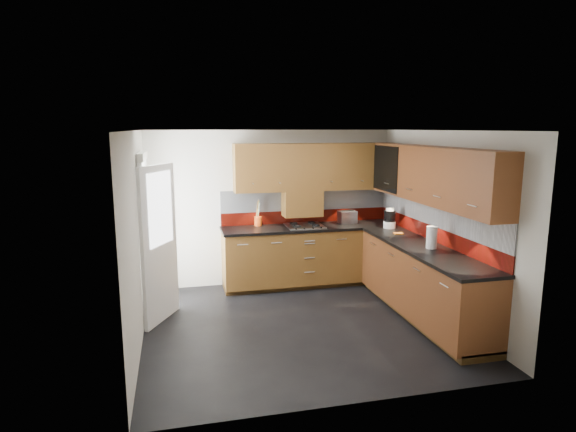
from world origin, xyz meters
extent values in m
cube|color=black|center=(0.00, 0.00, -0.01)|extent=(4.00, 3.80, 0.02)
cube|color=white|center=(0.00, 0.00, 2.45)|extent=(4.00, 3.80, 0.10)
cube|color=beige|center=(0.00, 1.84, 1.20)|extent=(4.00, 0.08, 2.64)
cube|color=beige|center=(0.00, -1.84, 1.20)|extent=(4.00, 0.08, 2.64)
cube|color=beige|center=(-1.94, 0.00, 1.20)|extent=(0.08, 3.80, 2.64)
cube|color=beige|center=(1.94, 0.00, 1.20)|extent=(0.08, 3.80, 2.64)
cube|color=#5D3414|center=(0.55, 1.50, 0.48)|extent=(2.70, 0.60, 0.95)
cube|color=#5B2E15|center=(1.60, -0.10, 0.48)|extent=(0.60, 2.60, 0.95)
cube|color=#3E2911|center=(0.55, 1.53, 0.05)|extent=(2.70, 0.54, 0.10)
cube|color=#3E2911|center=(1.63, -0.10, 0.05)|extent=(0.54, 2.60, 0.10)
cube|color=black|center=(0.54, 1.49, 0.92)|extent=(2.72, 0.62, 0.04)
cube|color=black|center=(1.59, -0.12, 0.92)|extent=(0.62, 2.60, 0.04)
cube|color=#671109|center=(0.55, 1.79, 1.04)|extent=(2.70, 0.02, 0.20)
cube|color=#B6BBBF|center=(0.55, 1.79, 1.31)|extent=(2.70, 0.02, 0.34)
cube|color=#671109|center=(1.89, 0.20, 1.04)|extent=(0.02, 3.20, 0.20)
cube|color=#B6BBBF|center=(1.89, 0.20, 1.31)|extent=(0.02, 3.20, 0.34)
cube|color=#5D3414|center=(0.65, 1.64, 1.84)|extent=(2.50, 0.33, 0.72)
cube|color=#5B2E15|center=(1.73, 0.04, 1.84)|extent=(0.33, 2.87, 0.72)
cube|color=silver|center=(0.50, 1.46, 1.63)|extent=(1.80, 0.01, 0.16)
cube|color=silver|center=(1.56, 0.00, 1.63)|extent=(0.01, 2.00, 0.16)
cube|color=#5D3414|center=(0.45, 1.64, 1.28)|extent=(0.60, 0.33, 0.40)
cube|color=black|center=(1.56, 1.07, 1.84)|extent=(0.01, 0.80, 0.66)
cube|color=#FFD18C|center=(1.87, 1.07, 1.84)|extent=(0.01, 0.76, 0.64)
cube|color=black|center=(1.73, 1.07, 1.86)|extent=(0.29, 0.76, 0.01)
cylinder|color=black|center=(1.73, 0.82, 1.96)|extent=(0.07, 0.07, 0.16)
cylinder|color=black|center=(1.73, 0.97, 1.96)|extent=(0.07, 0.07, 0.16)
cylinder|color=white|center=(1.73, 1.12, 1.96)|extent=(0.07, 0.07, 0.16)
cylinder|color=black|center=(1.73, 1.27, 1.96)|extent=(0.07, 0.07, 0.16)
cube|color=white|center=(-1.86, 0.90, 1.02)|extent=(0.06, 0.95, 2.04)
cube|color=white|center=(-1.68, 0.55, 1.00)|extent=(0.42, 0.73, 1.98)
cube|color=white|center=(-1.65, 0.55, 1.45)|extent=(0.28, 0.50, 0.90)
cube|color=silver|center=(0.45, 1.48, 0.95)|extent=(0.56, 0.49, 0.02)
torus|color=black|center=(0.30, 1.36, 0.98)|extent=(0.13, 0.13, 0.02)
torus|color=black|center=(0.60, 1.36, 0.98)|extent=(0.13, 0.13, 0.02)
torus|color=black|center=(0.30, 1.60, 0.98)|extent=(0.13, 0.13, 0.02)
torus|color=black|center=(0.60, 1.60, 0.98)|extent=(0.13, 0.13, 0.02)
cube|color=black|center=(0.45, 1.25, 0.96)|extent=(0.43, 0.04, 0.02)
cylinder|color=#D14D13|center=(-0.24, 1.70, 1.01)|extent=(0.11, 0.11, 0.14)
cylinder|color=brown|center=(-0.23, 1.72, 1.19)|extent=(0.06, 0.02, 0.29)
cylinder|color=brown|center=(-0.22, 1.72, 1.18)|extent=(0.05, 0.04, 0.27)
cylinder|color=brown|center=(-0.24, 1.72, 1.20)|extent=(0.06, 0.02, 0.30)
cylinder|color=brown|center=(-0.22, 1.71, 1.17)|extent=(0.03, 0.05, 0.25)
cylinder|color=brown|center=(-0.25, 1.72, 1.18)|extent=(0.04, 0.04, 0.28)
cube|color=silver|center=(1.18, 1.59, 1.04)|extent=(0.30, 0.21, 0.19)
cube|color=black|center=(1.18, 1.59, 1.14)|extent=(0.22, 0.05, 0.01)
cube|color=black|center=(1.18, 1.63, 1.14)|extent=(0.22, 0.05, 0.01)
cylinder|color=white|center=(1.67, 1.08, 0.99)|extent=(0.18, 0.18, 0.10)
cylinder|color=black|center=(1.67, 1.08, 1.12)|extent=(0.17, 0.17, 0.16)
cylinder|color=white|center=(1.67, 1.08, 1.23)|extent=(0.12, 0.12, 0.04)
cylinder|color=white|center=(1.65, -0.19, 1.08)|extent=(0.18, 0.18, 0.28)
cube|color=orange|center=(1.62, 0.68, 0.95)|extent=(0.14, 0.13, 0.01)
camera|label=1|loc=(-1.45, -5.49, 2.43)|focal=30.00mm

